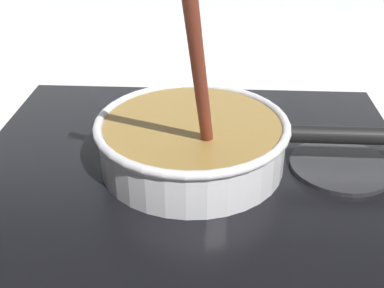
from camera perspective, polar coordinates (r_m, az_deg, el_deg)
hob_plate at (r=0.62m, az=-0.00°, el=-2.77°), size 0.56×0.48×0.01m
burner_ring at (r=0.62m, az=0.00°, el=-1.99°), size 0.19×0.19×0.01m
spare_burner at (r=0.64m, az=17.09°, el=-2.48°), size 0.13×0.13×0.01m
cooking_pan at (r=0.60m, az=0.26°, el=0.46°), size 0.40×0.28×0.31m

